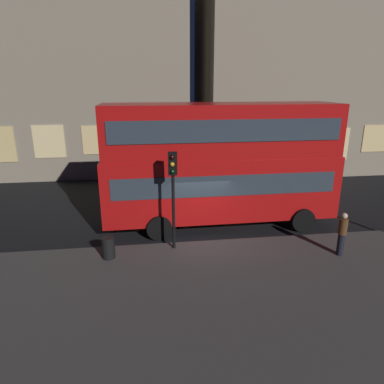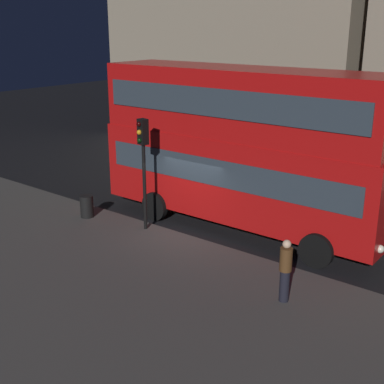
{
  "view_description": "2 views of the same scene",
  "coord_description": "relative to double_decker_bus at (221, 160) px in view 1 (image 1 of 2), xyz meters",
  "views": [
    {
      "loc": [
        -2.2,
        -13.43,
        6.36
      ],
      "look_at": [
        -0.3,
        0.61,
        1.92
      ],
      "focal_mm": 32.27,
      "sensor_mm": 36.0,
      "label": 1
    },
    {
      "loc": [
        10.56,
        -13.32,
        6.98
      ],
      "look_at": [
        -0.4,
        0.57,
        1.23
      ],
      "focal_mm": 48.92,
      "sensor_mm": 36.0,
      "label": 2
    }
  ],
  "objects": [
    {
      "name": "ground_plane",
      "position": [
        -1.1,
        -1.38,
        -3.11
      ],
      "size": [
        80.0,
        80.0,
        0.0
      ],
      "primitive_type": "plane",
      "color": "black"
    },
    {
      "name": "sidewalk_slab",
      "position": [
        -1.1,
        -6.23,
        -3.05
      ],
      "size": [
        44.0,
        8.66,
        0.12
      ],
      "primitive_type": "cube",
      "color": "#423F3D",
      "rests_on": "ground"
    },
    {
      "name": "building_with_clock",
      "position": [
        -8.05,
        12.66,
        6.66
      ],
      "size": [
        15.66,
        7.62,
        19.54
      ],
      "color": "gray",
      "rests_on": "ground"
    },
    {
      "name": "pedestrian",
      "position": [
        3.88,
        -3.8,
        -2.11
      ],
      "size": [
        0.32,
        0.32,
        1.7
      ],
      "rotation": [
        0.0,
        0.0,
        4.95
      ],
      "color": "black",
      "rests_on": "sidewalk_slab"
    },
    {
      "name": "traffic_light_near_kerb",
      "position": [
        -2.34,
        -2.39,
        -0.21
      ],
      "size": [
        0.36,
        0.39,
        3.86
      ],
      "rotation": [
        0.0,
        0.0,
        -0.18
      ],
      "color": "black",
      "rests_on": "sidewalk_slab"
    },
    {
      "name": "building_plain_facade",
      "position": [
        8.35,
        11.8,
        4.84
      ],
      "size": [
        14.51,
        8.86,
        15.9
      ],
      "color": "gray",
      "rests_on": "ground"
    },
    {
      "name": "litter_bin",
      "position": [
        -4.83,
        -2.85,
        -2.58
      ],
      "size": [
        0.49,
        0.49,
        0.82
      ],
      "primitive_type": "cylinder",
      "color": "black",
      "rests_on": "sidewalk_slab"
    },
    {
      "name": "double_decker_bus",
      "position": [
        0.0,
        0.0,
        0.0
      ],
      "size": [
        10.59,
        2.88,
        5.58
      ],
      "rotation": [
        0.0,
        0.0,
        0.01
      ],
      "color": "#B20F0F",
      "rests_on": "ground"
    }
  ]
}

